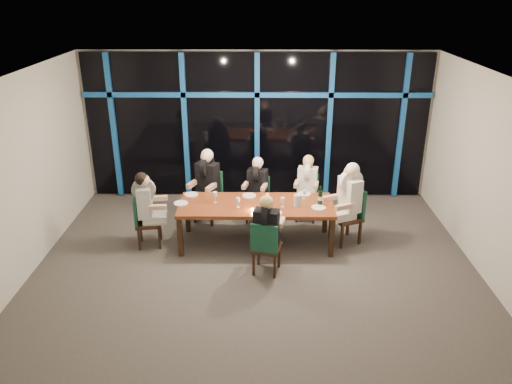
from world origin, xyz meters
TOP-DOWN VIEW (x-y plane):
  - room at (0.00, 0.00)m, footprint 7.04×7.00m
  - window_wall at (0.01, 2.93)m, footprint 6.86×0.43m
  - dining_table at (0.00, 0.80)m, footprint 2.60×1.00m
  - chair_far_left at (-0.89, 1.76)m, footprint 0.58×0.58m
  - chair_far_mid at (0.03, 1.75)m, footprint 0.48×0.48m
  - chair_far_right at (0.96, 1.84)m, footprint 0.47×0.47m
  - chair_end_left at (-1.91, 0.71)m, footprint 0.47×0.47m
  - chair_end_right at (1.62, 0.91)m, footprint 0.61×0.61m
  - chair_near_mid at (0.15, -0.19)m, footprint 0.50×0.50m
  - diner_far_left at (-0.92, 1.68)m, footprint 0.60×0.66m
  - diner_far_mid at (0.01, 1.68)m, footprint 0.49×0.58m
  - diner_far_right at (0.94, 1.76)m, footprint 0.47×0.58m
  - diner_end_left at (-1.83, 0.72)m, footprint 0.59×0.48m
  - diner_end_right at (1.55, 0.88)m, footprint 0.68×0.62m
  - diner_near_mid at (0.17, -0.12)m, footprint 0.51×0.60m
  - plate_far_left at (-1.14, 1.17)m, footprint 0.24×0.24m
  - plate_far_mid at (-0.12, 1.13)m, footprint 0.24×0.24m
  - plate_far_right at (0.84, 1.21)m, footprint 0.24×0.24m
  - plate_end_left at (-1.27, 0.80)m, footprint 0.24×0.24m
  - plate_end_right at (1.04, 0.64)m, footprint 0.24×0.24m
  - plate_near_mid at (0.31, 0.43)m, footprint 0.24×0.24m
  - wine_bottle at (1.07, 0.77)m, footprint 0.08×0.08m
  - water_pitcher at (0.68, 0.70)m, footprint 0.13×0.11m
  - tea_light at (-0.06, 0.54)m, footprint 0.05×0.05m
  - wine_glass_a at (-0.30, 0.65)m, footprint 0.07×0.07m
  - wine_glass_b at (0.19, 0.84)m, footprint 0.06×0.06m
  - wine_glass_c at (0.44, 0.68)m, footprint 0.07×0.07m
  - wine_glass_d at (-0.70, 0.85)m, footprint 0.07×0.07m
  - wine_glass_e at (0.83, 1.02)m, footprint 0.06×0.06m

SIDE VIEW (x-z plane):
  - chair_far_mid at x=0.03m, z-range 0.05..0.91m
  - chair_far_right at x=0.96m, z-range 0.05..0.92m
  - chair_near_mid at x=0.15m, z-range 0.05..0.95m
  - chair_end_left at x=-1.91m, z-range 0.05..0.96m
  - chair_far_left at x=-0.89m, z-range 0.06..1.02m
  - chair_end_right at x=1.62m, z-range 0.06..1.05m
  - dining_table at x=0.00m, z-range 0.31..1.06m
  - plate_far_left at x=-1.14m, z-range 0.75..0.76m
  - plate_far_mid at x=-0.12m, z-range 0.75..0.76m
  - plate_far_right at x=0.84m, z-range 0.75..0.76m
  - plate_end_left at x=-1.27m, z-range 0.75..0.76m
  - plate_end_right at x=1.04m, z-range 0.75..0.76m
  - plate_near_mid at x=0.31m, z-range 0.75..0.76m
  - tea_light at x=-0.06m, z-range 0.75..0.78m
  - diner_far_mid at x=0.01m, z-range 0.41..1.24m
  - diner_far_right at x=0.94m, z-range 0.41..1.26m
  - water_pitcher at x=0.68m, z-range 0.75..0.96m
  - diner_near_mid at x=0.17m, z-range 0.42..1.29m
  - wine_glass_e at x=0.83m, z-range 0.79..0.94m
  - wine_glass_b at x=0.19m, z-range 0.79..0.95m
  - diner_end_left at x=-1.83m, z-range 0.43..1.31m
  - wine_glass_c at x=0.44m, z-range 0.79..0.96m
  - wine_glass_a at x=-0.30m, z-range 0.79..0.96m
  - wine_bottle at x=1.07m, z-range 0.71..1.05m
  - wine_glass_d at x=-0.70m, z-range 0.79..0.99m
  - diner_far_left at x=-0.92m, z-range 0.45..1.38m
  - diner_end_right at x=1.55m, z-range 0.46..1.43m
  - window_wall at x=0.01m, z-range 0.08..3.02m
  - room at x=0.00m, z-range 0.51..3.53m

